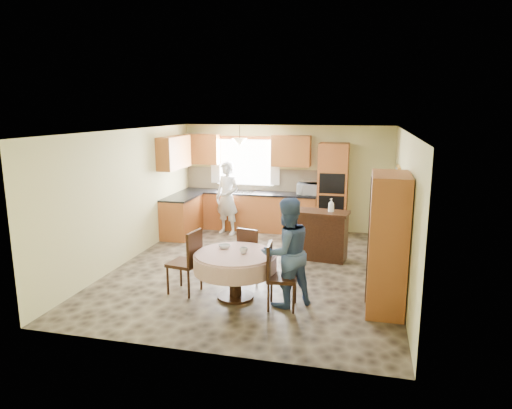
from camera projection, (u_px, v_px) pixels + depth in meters
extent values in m
cube|color=#72644F|center=(256.00, 269.00, 8.35)|extent=(5.00, 6.00, 0.01)
cube|color=white|center=(256.00, 131.00, 7.83)|extent=(5.00, 6.00, 0.01)
cube|color=#CCC782|center=(286.00, 178.00, 10.94)|extent=(5.00, 0.02, 2.50)
cube|color=#CCC782|center=(194.00, 253.00, 5.24)|extent=(5.00, 0.02, 2.50)
cube|color=#CCC782|center=(129.00, 196.00, 8.67)|extent=(0.02, 6.00, 2.50)
cube|color=#CCC782|center=(403.00, 209.00, 7.51)|extent=(0.02, 6.00, 2.50)
cube|color=white|center=(245.00, 162.00, 11.08)|extent=(1.40, 0.03, 1.10)
cube|color=white|center=(215.00, 160.00, 11.20)|extent=(0.22, 0.02, 1.15)
cube|color=white|center=(275.00, 161.00, 10.85)|extent=(0.22, 0.02, 1.15)
cube|color=#C16833|center=(248.00, 211.00, 11.02)|extent=(3.30, 0.60, 0.88)
cube|color=black|center=(248.00, 193.00, 10.93)|extent=(3.30, 0.64, 0.04)
cube|color=#C16833|center=(182.00, 217.00, 10.48)|extent=(0.60, 1.20, 0.88)
cube|color=black|center=(181.00, 197.00, 10.38)|extent=(0.64, 1.20, 0.04)
cube|color=beige|center=(251.00, 179.00, 11.14)|extent=(3.30, 0.02, 0.55)
cube|color=#C37330|center=(202.00, 149.00, 11.13)|extent=(0.85, 0.33, 0.72)
cube|color=#C37330|center=(291.00, 151.00, 10.61)|extent=(0.90, 0.33, 0.72)
cube|color=#C37330|center=(174.00, 153.00, 10.21)|extent=(0.33, 1.20, 0.72)
cube|color=#C16833|center=(333.00, 190.00, 10.42)|extent=(0.66, 0.62, 2.12)
cube|color=black|center=(332.00, 184.00, 10.08)|extent=(0.56, 0.01, 0.45)
cube|color=black|center=(331.00, 206.00, 10.18)|extent=(0.56, 0.01, 0.45)
cone|color=beige|center=(240.00, 142.00, 10.52)|extent=(0.36, 0.36, 0.18)
cube|color=#361C0E|center=(315.00, 236.00, 8.87)|extent=(1.30, 0.66, 0.89)
cube|color=black|center=(380.00, 247.00, 8.80)|extent=(0.43, 0.37, 0.50)
cube|color=#C16833|center=(387.00, 242.00, 6.53)|extent=(0.52, 1.04, 1.99)
cylinder|color=#361C0E|center=(235.00, 277.00, 7.00)|extent=(0.19, 0.19, 0.66)
cylinder|color=#361C0E|center=(236.00, 296.00, 7.07)|extent=(0.56, 0.56, 0.04)
cylinder|color=beige|center=(235.00, 255.00, 6.93)|extent=(1.21, 1.21, 0.05)
cylinder|color=beige|center=(235.00, 263.00, 6.95)|extent=(1.27, 1.27, 0.26)
cube|color=#361C0E|center=(184.00, 263.00, 7.20)|extent=(0.51, 0.51, 0.05)
cube|color=#361C0E|center=(195.00, 248.00, 7.06)|extent=(0.11, 0.42, 0.53)
cylinder|color=#361C0E|center=(169.00, 282.00, 7.11)|extent=(0.04, 0.04, 0.45)
cylinder|color=#361C0E|center=(191.00, 284.00, 7.02)|extent=(0.04, 0.04, 0.45)
cylinder|color=#361C0E|center=(178.00, 273.00, 7.47)|extent=(0.04, 0.04, 0.45)
cylinder|color=#361C0E|center=(200.00, 275.00, 7.38)|extent=(0.04, 0.04, 0.45)
cube|color=#361C0E|center=(252.00, 254.00, 7.80)|extent=(0.48, 0.48, 0.05)
cube|color=#361C0E|center=(247.00, 243.00, 7.58)|extent=(0.38, 0.12, 0.48)
cylinder|color=#361C0E|center=(240.00, 269.00, 7.72)|extent=(0.03, 0.03, 0.41)
cylinder|color=#361C0E|center=(260.00, 271.00, 7.64)|extent=(0.03, 0.03, 0.41)
cylinder|color=#361C0E|center=(245.00, 263.00, 8.04)|extent=(0.03, 0.03, 0.41)
cylinder|color=#361C0E|center=(264.00, 264.00, 7.96)|extent=(0.03, 0.03, 0.41)
cube|color=#361C0E|center=(282.00, 278.00, 6.64)|extent=(0.45, 0.45, 0.05)
cube|color=#361C0E|center=(270.00, 260.00, 6.61)|extent=(0.07, 0.40, 0.50)
cylinder|color=#361C0E|center=(268.00, 297.00, 6.55)|extent=(0.04, 0.04, 0.43)
cylinder|color=#361C0E|center=(292.00, 300.00, 6.47)|extent=(0.04, 0.04, 0.43)
cylinder|color=#361C0E|center=(273.00, 288.00, 6.90)|extent=(0.04, 0.04, 0.43)
cylinder|color=#361C0E|center=(296.00, 290.00, 6.81)|extent=(0.04, 0.04, 0.43)
cube|color=gold|center=(398.00, 177.00, 8.71)|extent=(0.05, 0.53, 0.44)
cube|color=silver|center=(396.00, 177.00, 8.72)|extent=(0.01, 0.44, 0.34)
imported|color=silver|center=(308.00, 189.00, 10.51)|extent=(0.50, 0.35, 0.27)
imported|color=silver|center=(227.00, 198.00, 10.54)|extent=(0.72, 0.60, 1.69)
imported|color=#3E5988|center=(286.00, 252.00, 6.66)|extent=(1.00, 0.98, 1.63)
imported|color=#B2B2B2|center=(302.00, 212.00, 8.83)|extent=(0.23, 0.23, 0.05)
imported|color=silver|center=(331.00, 206.00, 8.68)|extent=(0.16, 0.16, 0.31)
imported|color=#B2B2B2|center=(244.00, 251.00, 6.89)|extent=(0.16, 0.16, 0.10)
imported|color=#B2B2B2|center=(224.00, 247.00, 7.15)|extent=(0.21, 0.21, 0.06)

